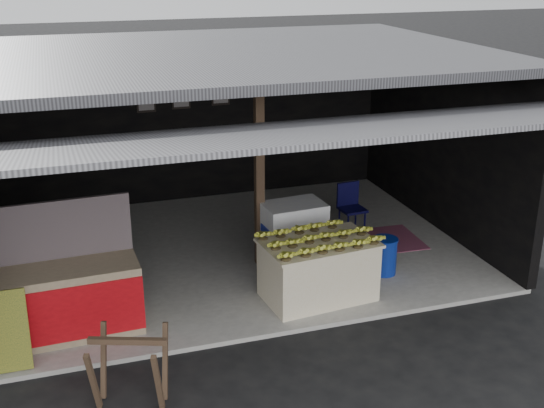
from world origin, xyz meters
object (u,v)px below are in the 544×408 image
object	(u,v)px
white_crate	(293,235)
water_barrel	(384,257)
neighbor_stall	(73,296)
sawhorse	(129,363)
banana_table	(318,270)
plastic_chair	(350,204)

from	to	relation	value
white_crate	water_barrel	size ratio (longest dim) A/B	1.90
neighbor_stall	sawhorse	world-z (taller)	neighbor_stall
banana_table	white_crate	size ratio (longest dim) A/B	1.60
white_crate	neighbor_stall	world-z (taller)	neighbor_stall
neighbor_stall	plastic_chair	xyz separation A→B (m)	(4.32, 1.85, -0.00)
sawhorse	water_barrel	world-z (taller)	sawhorse
water_barrel	neighbor_stall	bearing A→B (deg)	-175.88
sawhorse	plastic_chair	xyz separation A→B (m)	(3.86, 3.37, 0.04)
sawhorse	white_crate	bearing A→B (deg)	63.10
banana_table	white_crate	xyz separation A→B (m)	(0.02, 1.00, 0.08)
white_crate	water_barrel	world-z (taller)	white_crate
white_crate	plastic_chair	distance (m)	1.59
sawhorse	banana_table	bearing A→B (deg)	49.00
sawhorse	plastic_chair	world-z (taller)	plastic_chair
banana_table	neighbor_stall	xyz separation A→B (m)	(-3.02, 0.08, 0.08)
banana_table	plastic_chair	world-z (taller)	plastic_chair
white_crate	neighbor_stall	xyz separation A→B (m)	(-3.04, -0.92, 0.00)
sawhorse	plastic_chair	distance (m)	5.13
water_barrel	plastic_chair	bearing A→B (deg)	83.87
white_crate	sawhorse	bearing A→B (deg)	-141.25
neighbor_stall	water_barrel	bearing A→B (deg)	1.68
neighbor_stall	water_barrel	world-z (taller)	neighbor_stall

